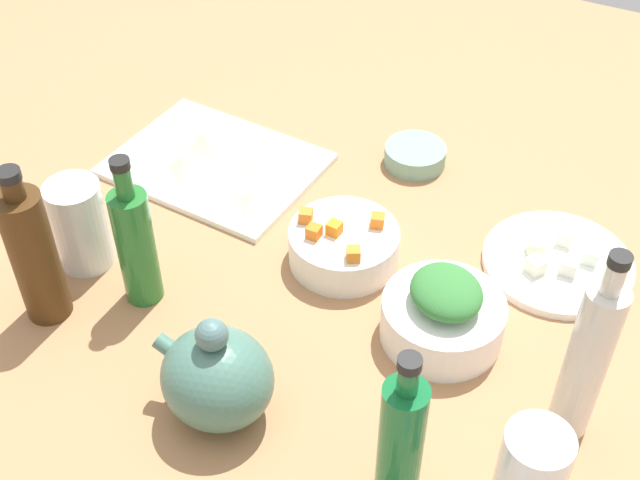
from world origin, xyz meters
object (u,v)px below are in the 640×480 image
teapot (217,377)px  bottle_3 (587,360)px  bowl_carrots (344,246)px  bottle_0 (33,254)px  drinking_glass_1 (80,225)px  bowl_small_side (415,155)px  plate_tofu (557,263)px  bottle_1 (401,442)px  bowl_greens (442,320)px  cutting_board (216,164)px  bottle_2 (136,244)px

teapot → bottle_3: bearing=-155.8°
bowl_carrots → bottle_0: size_ratio=0.66×
drinking_glass_1 → bowl_small_side: bearing=-127.7°
plate_tofu → bottle_1: bearing=82.0°
bottle_1 → bottle_3: bottle_3 is taller
bowl_greens → bottle_1: size_ratio=0.69×
bowl_small_side → bowl_greens: bearing=117.7°
plate_tofu → bowl_carrots: (26.91, 12.39, 2.02)cm
cutting_board → bottle_3: 67.21cm
bowl_small_side → bottle_1: bearing=110.5°
bowl_carrots → bottle_2: bottle_2 is taller
bowl_small_side → bottle_0: bottle_0 is taller
plate_tofu → bottle_2: (47.58, 30.51, 8.62)cm
bottle_1 → cutting_board: bearing=-39.7°
cutting_board → bowl_small_side: bearing=-151.0°
teapot → bottle_2: bearing=-30.9°
cutting_board → drinking_glass_1: (4.47, 26.16, 6.07)cm
drinking_glass_1 → bottle_1: bearing=165.3°
bowl_carrots → bottle_2: 28.27cm
bottle_0 → bowl_small_side: bearing=-120.6°
cutting_board → bottle_0: bottle_0 is taller
plate_tofu → bottle_1: size_ratio=0.92×
cutting_board → bottle_3: size_ratio=1.15×
plate_tofu → bowl_greens: bowl_greens is taller
bottle_0 → bottle_1: bearing=175.6°
teapot → bottle_0: bottle_0 is taller
bottle_1 → bowl_carrots: bearing=-55.2°
plate_tofu → bottle_2: 57.18cm
drinking_glass_1 → cutting_board: bearing=-99.7°
teapot → bottle_2: bottle_2 is taller
bowl_greens → bottle_3: bearing=161.1°
cutting_board → bowl_carrots: size_ratio=2.04×
bottle_2 → bottle_3: size_ratio=0.83×
plate_tofu → bottle_1: (5.96, 42.52, 8.90)cm
bowl_small_side → drinking_glass_1: size_ratio=0.74×
drinking_glass_1 → plate_tofu: bearing=-153.9°
cutting_board → bowl_small_side: (-27.53, -15.25, 1.03)cm
bottle_1 → bottle_3: bearing=-129.5°
cutting_board → teapot: 47.22cm
bowl_small_side → drinking_glass_1: (32.00, 41.40, 5.04)cm
bottle_1 → bottle_0: bearing=-4.4°
bowl_greens → bowl_carrots: (17.11, -6.88, -0.33)cm
bottle_1 → bottle_3: (-14.08, -17.10, 2.14)cm
bowl_small_side → teapot: 54.79cm
plate_tofu → bottle_2: size_ratio=0.92×
bowl_small_side → teapot: size_ratio=0.64×
bottle_1 → bottle_2: (41.62, -12.01, -0.28)cm
cutting_board → drinking_glass_1: size_ratio=2.37×
bowl_greens → bottle_0: bottle_0 is taller
teapot → bowl_carrots: bearing=-93.2°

